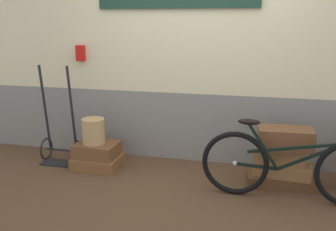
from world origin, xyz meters
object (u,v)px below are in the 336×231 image
object	(u,v)px
suitcase_2	(282,179)
luggage_trolley	(60,140)
wicker_basket	(93,131)
suitcase_1	(97,149)
suitcase_4	(280,154)
suitcase_3	(282,169)
suitcase_5	(285,138)
bicycle	(291,167)
suitcase_0	(98,161)

from	to	relation	value
suitcase_2	luggage_trolley	xyz separation A→B (m)	(-2.73, 0.06, 0.22)
suitcase_2	wicker_basket	distance (m)	2.26
suitcase_1	suitcase_4	bearing A→B (deg)	3.34
suitcase_3	suitcase_5	world-z (taller)	suitcase_5
suitcase_5	luggage_trolley	distance (m)	2.73
suitcase_3	luggage_trolley	bearing A→B (deg)	-175.31
suitcase_1	luggage_trolley	distance (m)	0.55
suitcase_4	wicker_basket	size ratio (longest dim) A/B	1.72
suitcase_2	suitcase_5	xyz separation A→B (m)	(-0.01, -0.04, 0.49)
suitcase_2	bicycle	size ratio (longest dim) A/B	0.42
suitcase_1	suitcase_2	bearing A→B (deg)	3.20
suitcase_0	wicker_basket	distance (m)	0.39
suitcase_4	wicker_basket	xyz separation A→B (m)	(-2.17, -0.03, 0.12)
suitcase_5	wicker_basket	xyz separation A→B (m)	(-2.21, 0.02, -0.09)
suitcase_5	wicker_basket	world-z (taller)	suitcase_5
suitcase_1	suitcase_4	size ratio (longest dim) A/B	0.95
suitcase_1	suitcase_5	world-z (taller)	suitcase_5
suitcase_0	bicycle	distance (m)	2.26
bicycle	suitcase_3	bearing A→B (deg)	97.37
suitcase_1	wicker_basket	xyz separation A→B (m)	(-0.03, -0.01, 0.24)
wicker_basket	bicycle	xyz separation A→B (m)	(2.26, -0.35, -0.10)
suitcase_2	suitcase_4	distance (m)	0.29
suitcase_3	suitcase_0	bearing A→B (deg)	-173.89
wicker_basket	luggage_trolley	world-z (taller)	luggage_trolley
suitcase_5	suitcase_1	bearing A→B (deg)	175.87
suitcase_1	luggage_trolley	bearing A→B (deg)	175.62
suitcase_3	luggage_trolley	world-z (taller)	luggage_trolley
suitcase_1	wicker_basket	bearing A→B (deg)	-159.61
suitcase_4	suitcase_5	bearing A→B (deg)	-48.78
suitcase_5	bicycle	world-z (taller)	bicycle
suitcase_2	wicker_basket	size ratio (longest dim) A/B	2.46
suitcase_1	suitcase_2	size ratio (longest dim) A/B	0.66
luggage_trolley	bicycle	distance (m)	2.80
suitcase_3	wicker_basket	size ratio (longest dim) A/B	1.95
luggage_trolley	bicycle	size ratio (longest dim) A/B	0.70
suitcase_2	suitcase_5	distance (m)	0.49
luggage_trolley	suitcase_0	bearing A→B (deg)	-7.15
suitcase_0	bicycle	bearing A→B (deg)	-8.92
suitcase_3	suitcase_5	distance (m)	0.36
suitcase_3	suitcase_2	bearing A→B (deg)	62.35
suitcase_1	luggage_trolley	size ratio (longest dim) A/B	0.40
suitcase_1	suitcase_5	distance (m)	2.20
suitcase_1	luggage_trolley	world-z (taller)	luggage_trolley
suitcase_4	suitcase_2	bearing A→B (deg)	-0.42
suitcase_1	luggage_trolley	xyz separation A→B (m)	(-0.54, 0.07, 0.05)
suitcase_3	bicycle	bearing A→B (deg)	-76.37
suitcase_4	suitcase_0	bearing A→B (deg)	-173.59
suitcase_3	suitcase_1	bearing A→B (deg)	-173.86
suitcase_3	luggage_trolley	size ratio (longest dim) A/B	0.48
suitcase_0	bicycle	xyz separation A→B (m)	(2.22, -0.36, 0.29)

